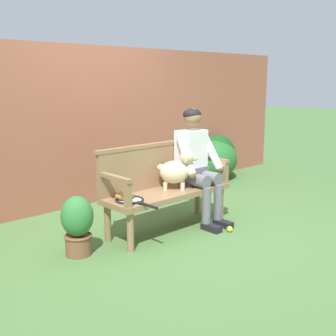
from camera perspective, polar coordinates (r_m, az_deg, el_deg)
ground_plane at (r=4.84m, az=0.00°, el=-8.22°), size 40.00×40.00×0.00m
brick_garden_fence at (r=5.88m, az=-11.05°, el=5.55°), size 8.00×0.30×2.08m
hedge_bush_mid_left at (r=7.30m, az=6.57°, el=1.54°), size 0.72×0.53×0.74m
hedge_bush_far_right at (r=7.13m, az=5.91°, el=1.01°), size 0.99×0.69×0.66m
garden_bench at (r=4.72m, az=0.00°, el=-3.73°), size 1.52×0.50×0.46m
bench_backrest at (r=4.80m, az=-1.79°, el=0.43°), size 1.56×0.06×0.50m
bench_armrest_left_end at (r=4.14m, az=-6.43°, el=-2.23°), size 0.06×0.50×0.28m
bench_armrest_right_end at (r=5.11m, az=6.55°, el=0.44°), size 0.06×0.50×0.28m
person_seated at (r=4.94m, az=3.76°, el=0.92°), size 0.56×0.65×1.33m
dog_on_bench at (r=4.70m, az=1.29°, el=-0.20°), size 0.39×0.40×0.45m
tennis_racket at (r=4.30m, az=-4.90°, el=-4.30°), size 0.29×0.56×0.03m
baseball_glove at (r=4.36m, az=-5.75°, el=-3.62°), size 0.23×0.19×0.09m
tennis_ball at (r=4.82m, az=8.19°, el=-8.03°), size 0.07×0.07×0.07m
potted_plant at (r=4.18m, az=-11.93°, el=-7.24°), size 0.31×0.31×0.58m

